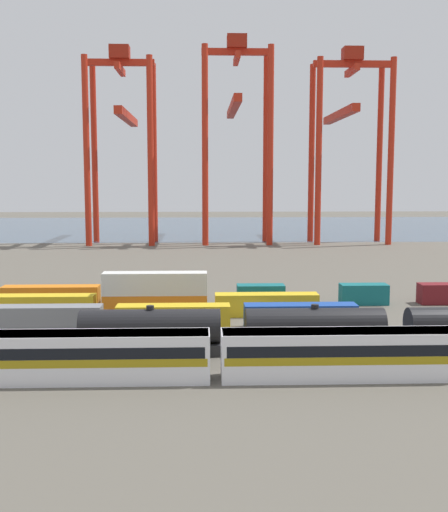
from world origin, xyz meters
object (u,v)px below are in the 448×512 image
freight_tank_row (314,330)px  gantry_crane_east (348,128)px  shipping_container_9 (51,296)px  shipping_container_6 (155,305)px  shipping_container_3 (300,316)px  passenger_train (341,352)px  gantry_crane_west (123,129)px  shipping_container_2 (173,317)px  gantry_crane_central (236,122)px

freight_tank_row → gantry_crane_east: (27.01, 104.84, 26.81)m
freight_tank_row → shipping_container_9: 37.08m
shipping_container_6 → gantry_crane_east: size_ratio=0.25×
shipping_container_3 → gantry_crane_east: gantry_crane_east is taller
passenger_train → freight_tank_row: bearing=95.8°
shipping_container_6 → gantry_crane_west: gantry_crane_west is taller
freight_tank_row → shipping_container_3: freight_tank_row is taller
shipping_container_6 → gantry_crane_east: bearing=64.2°
shipping_container_2 → shipping_container_3: size_ratio=1.00×
freight_tank_row → shipping_container_2: 16.68m
shipping_container_3 → gantry_crane_west: size_ratio=0.25×
gantry_crane_west → gantry_crane_central: gantry_crane_central is taller
passenger_train → shipping_container_9: passenger_train is taller
shipping_container_3 → shipping_container_9: 32.24m
shipping_container_2 → shipping_container_9: size_ratio=1.00×
shipping_container_3 → gantry_crane_central: 100.04m
shipping_container_3 → gantry_crane_east: 102.45m
shipping_container_3 → shipping_container_9: (-29.63, 12.70, 0.00)m
shipping_container_2 → shipping_container_6: (-2.39, 6.35, 0.00)m
gantry_crane_central → gantry_crane_east: size_ratio=1.06×
passenger_train → shipping_container_3: bearing=91.7°
passenger_train → gantry_crane_west: gantry_crane_west is taller
shipping_container_6 → gantry_crane_west: 93.95m
shipping_container_3 → shipping_container_6: same height
passenger_train → gantry_crane_west: bearing=105.4°
gantry_crane_central → gantry_crane_east: 28.63m
shipping_container_3 → gantry_crane_central: gantry_crane_central is taller
shipping_container_3 → gantry_crane_west: 103.49m
shipping_container_9 → gantry_crane_west: 86.81m
shipping_container_3 → freight_tank_row: bearing=-91.5°
shipping_container_2 → shipping_container_6: size_ratio=1.00×
shipping_container_3 → shipping_container_9: bearing=156.8°
shipping_container_2 → gantry_crane_east: 106.82m
shipping_container_3 → gantry_crane_central: bearing=91.1°
shipping_container_9 → passenger_train: bearing=-45.0°
shipping_container_3 → gantry_crane_central: size_ratio=0.24×
shipping_container_3 → shipping_container_6: (-16.04, 6.35, 0.00)m
shipping_container_6 → gantry_crane_west: size_ratio=0.25×
shipping_container_6 → gantry_crane_central: gantry_crane_central is taller
shipping_container_2 → shipping_container_9: bearing=141.5°
shipping_container_3 → shipping_container_2: bearing=180.0°
shipping_container_9 → gantry_crane_east: size_ratio=0.25×
freight_tank_row → gantry_crane_west: 112.38m
freight_tank_row → shipping_container_3: (0.26, 9.91, -0.87)m
passenger_train → shipping_container_6: 28.96m
passenger_train → gantry_crane_central: size_ratio=1.16×
passenger_train → gantry_crane_central: gantry_crane_central is taller
gantry_crane_east → shipping_container_6: bearing=-115.8°
shipping_container_2 → gantry_crane_central: gantry_crane_central is taller
shipping_container_2 → freight_tank_row: bearing=-36.5°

